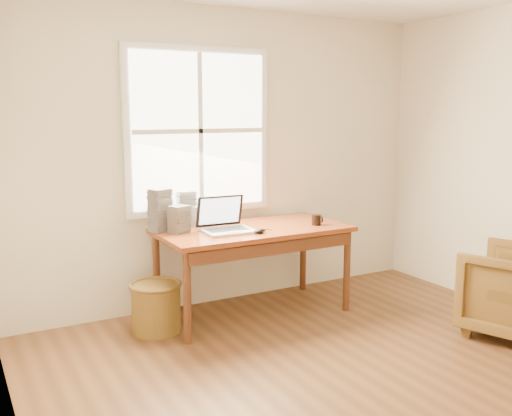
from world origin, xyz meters
The scene contains 10 objects.
room_shell centered at (-0.02, 0.16, 1.32)m, with size 4.04×4.54×2.64m.
desk centered at (0.00, 1.80, 0.73)m, with size 1.60×0.80×0.04m, color brown.
wicker_stool centered at (-0.87, 1.80, 0.19)m, with size 0.38×0.38×0.38m, color brown.
laptop centered at (-0.26, 1.71, 0.88)m, with size 0.36×0.37×0.27m, color #B1B3B9, non-canonical shape.
mouse centered at (-0.06, 1.58, 0.77)m, with size 0.11×0.07×0.04m, color black.
coffee_mug centered at (0.53, 1.63, 0.80)m, with size 0.08×0.08×0.09m, color black.
cd_stack_a centered at (-0.46, 2.15, 0.90)m, with size 0.15×0.13×0.30m, color silver.
cd_stack_b centered at (-0.62, 1.91, 0.86)m, with size 0.14×0.13×0.22m, color #2A2A2F.
cd_stack_c centered at (-0.73, 2.03, 0.92)m, with size 0.15×0.14×0.35m, color gray.
cd_stack_d centered at (-0.36, 2.06, 0.83)m, with size 0.13×0.12×0.17m, color silver.
Camera 1 is at (-2.25, -2.32, 1.72)m, focal length 40.00 mm.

